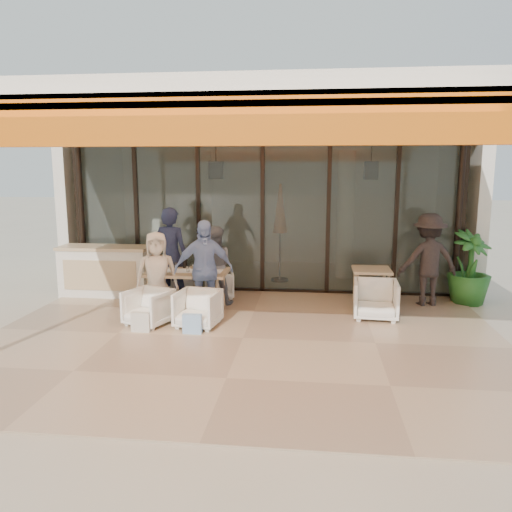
{
  "coord_description": "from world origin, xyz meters",
  "views": [
    {
      "loc": [
        1.03,
        -7.27,
        2.61
      ],
      "look_at": [
        0.1,
        0.9,
        1.15
      ],
      "focal_mm": 35.0,
      "sensor_mm": 36.0,
      "label": 1
    }
  ],
  "objects": [
    {
      "name": "ground",
      "position": [
        0.0,
        0.0,
        0.0
      ],
      "size": [
        70.0,
        70.0,
        0.0
      ],
      "primitive_type": "plane",
      "color": "#C6B293",
      "rests_on": "ground"
    },
    {
      "name": "terrace_floor",
      "position": [
        0.0,
        0.0,
        0.01
      ],
      "size": [
        8.0,
        6.0,
        0.01
      ],
      "primitive_type": "cube",
      "color": "tan",
      "rests_on": "ground"
    },
    {
      "name": "terrace_structure",
      "position": [
        0.0,
        -0.26,
        3.25
      ],
      "size": [
        8.0,
        6.0,
        3.4
      ],
      "color": "silver",
      "rests_on": "ground"
    },
    {
      "name": "glass_storefront",
      "position": [
        0.0,
        3.0,
        1.6
      ],
      "size": [
        8.08,
        0.1,
        3.2
      ],
      "color": "#9EADA3",
      "rests_on": "ground"
    },
    {
      "name": "interior_block",
      "position": [
        0.01,
        5.31,
        2.23
      ],
      "size": [
        9.05,
        3.62,
        3.52
      ],
      "color": "silver",
      "rests_on": "ground"
    },
    {
      "name": "host_counter",
      "position": [
        -3.15,
        2.3,
        0.53
      ],
      "size": [
        1.85,
        0.65,
        1.04
      ],
      "color": "silver",
      "rests_on": "ground"
    },
    {
      "name": "dining_table",
      "position": [
        -1.25,
        1.47,
        0.69
      ],
      "size": [
        1.5,
        0.9,
        0.93
      ],
      "color": "tan",
      "rests_on": "ground"
    },
    {
      "name": "chair_far_left",
      "position": [
        -1.66,
        2.41,
        0.34
      ],
      "size": [
        0.81,
        0.78,
        0.69
      ],
      "primitive_type": "imported",
      "rotation": [
        0.0,
        0.0,
        3.41
      ],
      "color": "white",
      "rests_on": "ground"
    },
    {
      "name": "chair_far_right",
      "position": [
        -0.82,
        2.41,
        0.3
      ],
      "size": [
        0.68,
        0.65,
        0.6
      ],
      "primitive_type": "imported",
      "rotation": [
        0.0,
        0.0,
        3.35
      ],
      "color": "white",
      "rests_on": "ground"
    },
    {
      "name": "chair_near_left",
      "position": [
        -1.66,
        0.51,
        0.34
      ],
      "size": [
        0.84,
        0.81,
        0.68
      ],
      "primitive_type": "imported",
      "rotation": [
        0.0,
        0.0,
        -0.36
      ],
      "color": "white",
      "rests_on": "ground"
    },
    {
      "name": "chair_near_right",
      "position": [
        -0.82,
        0.51,
        0.34
      ],
      "size": [
        0.75,
        0.72,
        0.69
      ],
      "primitive_type": "imported",
      "rotation": [
        0.0,
        0.0,
        -0.15
      ],
      "color": "white",
      "rests_on": "ground"
    },
    {
      "name": "diner_navy",
      "position": [
        -1.66,
        1.91,
        0.94
      ],
      "size": [
        0.75,
        0.55,
        1.88
      ],
      "primitive_type": "imported",
      "rotation": [
        0.0,
        0.0,
        2.98
      ],
      "color": "#181B36",
      "rests_on": "ground"
    },
    {
      "name": "diner_grey",
      "position": [
        -0.82,
        1.91,
        0.76
      ],
      "size": [
        0.83,
        0.7,
        1.52
      ],
      "primitive_type": "imported",
      "rotation": [
        0.0,
        0.0,
        3.32
      ],
      "color": "slate",
      "rests_on": "ground"
    },
    {
      "name": "diner_cream",
      "position": [
        -1.66,
        1.01,
        0.76
      ],
      "size": [
        0.86,
        0.69,
        1.52
      ],
      "primitive_type": "imported",
      "rotation": [
        0.0,
        0.0,
        0.32
      ],
      "color": "beige",
      "rests_on": "ground"
    },
    {
      "name": "diner_periwinkle",
      "position": [
        -0.82,
        1.01,
        0.87
      ],
      "size": [
        1.1,
        0.72,
        1.73
      ],
      "primitive_type": "imported",
      "rotation": [
        0.0,
        0.0,
        0.32
      ],
      "color": "#7C99CF",
      "rests_on": "ground"
    },
    {
      "name": "tote_bag_cream",
      "position": [
        -1.66,
        0.11,
        0.17
      ],
      "size": [
        0.3,
        0.1,
        0.34
      ],
      "primitive_type": "cube",
      "color": "silver",
      "rests_on": "ground"
    },
    {
      "name": "tote_bag_blue",
      "position": [
        -0.82,
        0.11,
        0.17
      ],
      "size": [
        0.3,
        0.1,
        0.34
      ],
      "primitive_type": "cube",
      "color": "#99BFD8",
      "rests_on": "ground"
    },
    {
      "name": "side_table",
      "position": [
        2.15,
        2.06,
        0.64
      ],
      "size": [
        0.7,
        0.7,
        0.74
      ],
      "color": "tan",
      "rests_on": "ground"
    },
    {
      "name": "side_chair",
      "position": [
        2.15,
        1.31,
        0.38
      ],
      "size": [
        0.78,
        0.74,
        0.76
      ],
      "primitive_type": "imported",
      "rotation": [
        0.0,
        0.0,
        -0.06
      ],
      "color": "white",
      "rests_on": "ground"
    },
    {
      "name": "standing_woman",
      "position": [
        3.22,
        2.3,
        0.89
      ],
      "size": [
        1.25,
        0.86,
        1.77
      ],
      "primitive_type": "imported",
      "rotation": [
        0.0,
        0.0,
        3.33
      ],
      "color": "black",
      "rests_on": "ground"
    },
    {
      "name": "potted_palm",
      "position": [
        4.05,
        2.53,
        0.71
      ],
      "size": [
        1.11,
        1.11,
        1.43
      ],
      "primitive_type": "imported",
      "rotation": [
        0.0,
        0.0,
        0.6
      ],
      "color": "#1E5919",
      "rests_on": "ground"
    }
  ]
}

